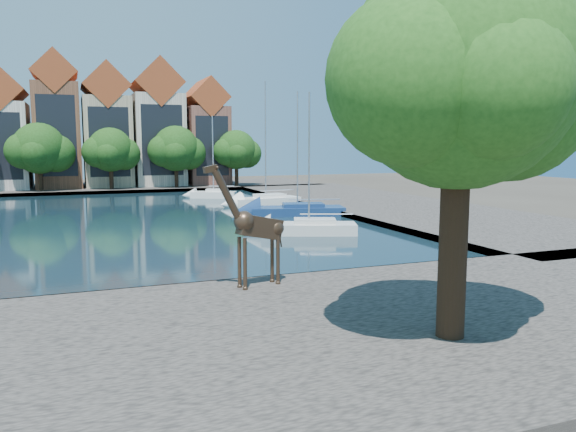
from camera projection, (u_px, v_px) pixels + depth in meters
name	position (u px, v px, depth m)	size (l,w,h in m)	color
ground	(146.00, 299.00, 21.88)	(160.00, 160.00, 0.00)	#38332B
water_basin	(108.00, 220.00, 44.10)	(38.00, 50.00, 0.08)	black
near_quay	(177.00, 355.00, 15.37)	(50.00, 14.00, 0.50)	#544E48
far_quay	(93.00, 188.00, 73.70)	(60.00, 16.00, 0.50)	#544E48
right_quay	(385.00, 205.00, 52.96)	(14.00, 52.00, 0.50)	#544E48
plane_tree	(463.00, 82.00, 15.27)	(8.32, 6.40, 10.62)	#332114
townhouse_west_inner	(1.00, 133.00, 69.06)	(6.43, 9.18, 15.15)	beige
townhouse_center	(57.00, 125.00, 71.24)	(5.44, 9.18, 16.93)	brown
townhouse_east_inner	(107.00, 131.00, 73.45)	(5.94, 9.18, 15.79)	tan
townhouse_east_mid	(157.00, 128.00, 75.72)	(6.43, 9.18, 16.65)	beige
townhouse_east_end	(205.00, 136.00, 78.15)	(5.44, 9.18, 14.43)	brown
far_tree_mid_west	(40.00, 150.00, 65.87)	(7.80, 6.00, 8.00)	#332114
far_tree_mid_east	(111.00, 151.00, 68.73)	(7.02, 5.40, 7.52)	#332114
far_tree_east	(177.00, 150.00, 71.56)	(7.54, 5.80, 7.84)	#332114
far_tree_far_east	(237.00, 151.00, 74.42)	(6.76, 5.20, 7.36)	#332114
giraffe_statue	(254.00, 227.00, 21.48)	(3.30, 1.16, 4.76)	#3E2C1F
sailboat_right_a	(309.00, 226.00, 37.07)	(6.59, 4.24, 9.24)	silver
sailboat_right_b	(297.00, 209.00, 46.90)	(8.15, 4.54, 10.18)	navy
sailboat_right_c	(266.00, 199.00, 54.49)	(6.84, 3.13, 11.84)	white
sailboat_right_d	(214.00, 193.00, 61.88)	(5.19, 3.62, 8.96)	white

